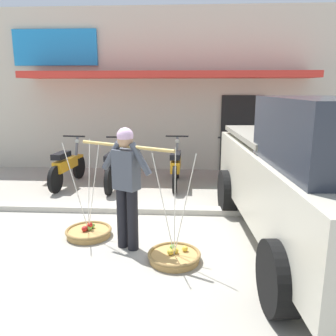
# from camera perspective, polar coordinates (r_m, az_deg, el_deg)

# --- Properties ---
(ground_plane) EXTENTS (90.00, 90.00, 0.00)m
(ground_plane) POSITION_cam_1_polar(r_m,az_deg,el_deg) (5.70, -3.59, -9.70)
(ground_plane) COLOR #9E998C
(sidewalk_curb) EXTENTS (20.00, 0.24, 0.10)m
(sidewalk_curb) POSITION_cam_1_polar(r_m,az_deg,el_deg) (6.33, -2.83, -6.83)
(sidewalk_curb) COLOR #BAB4A5
(sidewalk_curb) RESTS_ON ground
(fruit_vendor) EXTENTS (1.35, 0.73, 1.70)m
(fruit_vendor) POSITION_cam_1_polar(r_m,az_deg,el_deg) (4.72, -6.83, -2.09)
(fruit_vendor) COLOR black
(fruit_vendor) RESTS_ON ground
(fruit_basket_left_side) EXTENTS (0.69, 0.69, 1.45)m
(fruit_basket_left_side) POSITION_cam_1_polar(r_m,az_deg,el_deg) (4.66, 1.03, -14.16)
(fruit_basket_left_side) COLOR #B2894C
(fruit_basket_left_side) RESTS_ON ground
(fruit_basket_right_side) EXTENTS (0.69, 0.69, 1.45)m
(fruit_basket_right_side) POSITION_cam_1_polar(r_m,az_deg,el_deg) (5.49, -12.87, -10.12)
(fruit_basket_right_side) COLOR #B2894C
(fruit_basket_right_side) RESTS_ON ground
(motorcycle_nearest_shop) EXTENTS (0.54, 1.82, 1.09)m
(motorcycle_nearest_shop) POSITION_cam_1_polar(r_m,az_deg,el_deg) (8.23, -16.23, 0.30)
(motorcycle_nearest_shop) COLOR black
(motorcycle_nearest_shop) RESTS_ON ground
(motorcycle_second_in_row) EXTENTS (0.54, 1.82, 1.09)m
(motorcycle_second_in_row) POSITION_cam_1_polar(r_m,az_deg,el_deg) (7.86, -8.79, 0.08)
(motorcycle_second_in_row) COLOR black
(motorcycle_second_in_row) RESTS_ON ground
(motorcycle_third_in_row) EXTENTS (0.54, 1.82, 1.09)m
(motorcycle_third_in_row) POSITION_cam_1_polar(r_m,az_deg,el_deg) (7.91, 1.32, 0.31)
(motorcycle_third_in_row) COLOR black
(motorcycle_third_in_row) RESTS_ON ground
(motorcycle_end_of_row) EXTENTS (0.55, 1.81, 1.09)m
(motorcycle_end_of_row) POSITION_cam_1_polar(r_m,az_deg,el_deg) (7.75, 9.68, -0.13)
(motorcycle_end_of_row) COLOR black
(motorcycle_end_of_row) RESTS_ON ground
(parked_truck) EXTENTS (2.39, 4.81, 2.10)m
(parked_truck) POSITION_cam_1_polar(r_m,az_deg,el_deg) (4.99, 24.04, -1.67)
(parked_truck) COLOR beige
(parked_truck) RESTS_ON ground
(storefront_building) EXTENTS (13.00, 6.00, 4.20)m
(storefront_building) POSITION_cam_1_polar(r_m,az_deg,el_deg) (11.80, 0.76, 12.63)
(storefront_building) COLOR beige
(storefront_building) RESTS_ON ground
(wooden_crate) EXTENTS (0.44, 0.36, 0.32)m
(wooden_crate) POSITION_cam_1_polar(r_m,az_deg,el_deg) (8.48, 10.98, -1.08)
(wooden_crate) COLOR olive
(wooden_crate) RESTS_ON ground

